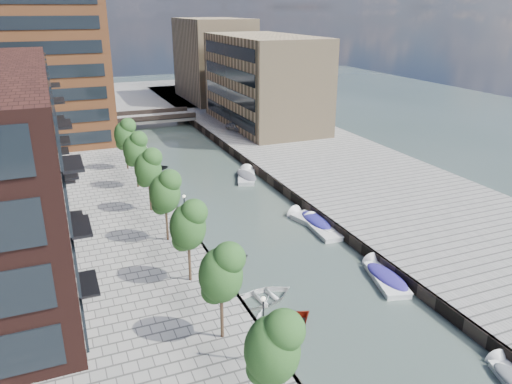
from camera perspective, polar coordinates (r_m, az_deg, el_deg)
water at (r=57.91m, az=-5.11°, el=1.06°), size 300.00×300.00×0.00m
quay_right at (r=64.05m, az=8.67°, el=3.28°), size 20.00×140.00×1.00m
quay_wall_left at (r=56.37m, az=-11.04°, el=0.75°), size 0.25×140.00×1.00m
quay_wall_right at (r=59.72m, az=0.46°, el=2.26°), size 0.25×140.00×1.00m
far_closure at (r=114.93m, az=-14.35°, el=10.46°), size 80.00×40.00×1.00m
apartment_block at (r=43.90m, az=-26.91°, el=3.53°), size 8.00×38.00×14.00m
tower at (r=77.36m, az=-24.18°, el=16.42°), size 18.00×18.00×30.00m
tan_block_near at (r=81.64m, az=0.90°, el=12.58°), size 12.00×25.00×14.00m
tan_block_far at (r=105.75m, az=-4.86°, el=14.85°), size 12.00×20.00×16.00m
bridge at (r=87.60m, az=-11.55°, el=8.33°), size 13.00×6.00×1.30m
tree_0 at (r=22.60m, az=1.87°, el=-17.16°), size 2.50×2.50×5.95m
tree_1 at (r=28.07m, az=-4.06°, el=-9.05°), size 2.50×2.50×5.95m
tree_2 at (r=34.10m, az=-7.82°, el=-3.63°), size 2.50×2.50×5.95m
tree_3 at (r=40.45m, az=-10.39°, el=0.13°), size 2.50×2.50×5.95m
tree_4 at (r=46.98m, az=-12.26°, el=2.86°), size 2.50×2.50×5.95m
tree_5 at (r=53.63m, az=-13.68°, el=4.92°), size 2.50×2.50×5.95m
tree_6 at (r=60.36m, az=-14.78°, el=6.52°), size 2.50×2.50×5.95m
lamp_0 at (r=27.04m, az=0.84°, el=-14.76°), size 0.24×0.24×4.12m
lamp_1 at (r=40.45m, az=-8.13°, el=-2.46°), size 0.24×0.24×4.12m
lamp_2 at (r=55.26m, az=-12.37°, el=3.54°), size 0.24×0.24×4.12m
sloop_1 at (r=39.85m, az=-3.59°, el=-8.26°), size 4.63×3.54×0.89m
sloop_2 at (r=32.49m, az=2.97°, el=-15.60°), size 5.94×5.02×1.05m
sloop_3 at (r=35.33m, az=0.88°, el=-12.30°), size 5.06×4.02×0.94m
sloop_4 at (r=63.50m, az=-11.78°, el=2.46°), size 4.21×3.01×0.87m
motorboat_0 at (r=38.93m, az=14.43°, el=-9.31°), size 3.12×5.66×1.79m
motorboat_2 at (r=46.09m, az=7.27°, el=-4.11°), size 2.08×5.21×1.70m
motorboat_3 at (r=47.18m, az=6.42°, el=-3.30°), size 3.40×5.90×1.86m
motorboat_4 at (r=59.26m, az=-1.09°, el=1.82°), size 3.75×5.75×1.82m
car at (r=78.29m, az=-2.39°, el=7.48°), size 2.49×3.90×1.23m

